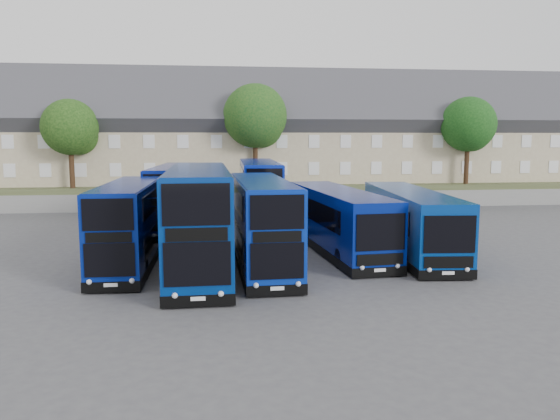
# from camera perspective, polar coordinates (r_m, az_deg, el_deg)

# --- Properties ---
(ground) EXTENTS (120.00, 120.00, 0.00)m
(ground) POSITION_cam_1_polar(r_m,az_deg,el_deg) (25.05, -2.60, -7.12)
(ground) COLOR #46464B
(ground) RESTS_ON ground
(retaining_wall) EXTENTS (70.00, 0.40, 1.50)m
(retaining_wall) POSITION_cam_1_polar(r_m,az_deg,el_deg) (48.52, -4.78, 0.92)
(retaining_wall) COLOR slate
(retaining_wall) RESTS_ON ground
(earth_bank) EXTENTS (80.00, 20.00, 2.00)m
(earth_bank) POSITION_cam_1_polar(r_m,az_deg,el_deg) (58.43, -5.17, 2.29)
(earth_bank) COLOR #484C2A
(earth_bank) RESTS_ON ground
(terrace_row) EXTENTS (66.00, 10.40, 11.20)m
(terrace_row) POSITION_cam_1_polar(r_m,az_deg,el_deg) (54.72, 1.25, 7.83)
(terrace_row) COLOR tan
(terrace_row) RESTS_ON earth_bank
(dd_front_left) EXTENTS (2.50, 10.31, 4.08)m
(dd_front_left) POSITION_cam_1_polar(r_m,az_deg,el_deg) (28.01, -15.43, -1.63)
(dd_front_left) COLOR navy
(dd_front_left) RESTS_ON ground
(dd_front_mid) EXTENTS (2.97, 12.30, 4.87)m
(dd_front_mid) POSITION_cam_1_polar(r_m,az_deg,el_deg) (26.31, -8.48, -1.15)
(dd_front_mid) COLOR navy
(dd_front_mid) RESTS_ON ground
(dd_front_right) EXTENTS (2.72, 10.86, 4.29)m
(dd_front_right) POSITION_cam_1_polar(r_m,az_deg,el_deg) (26.74, -1.89, -1.56)
(dd_front_right) COLOR #082AA2
(dd_front_right) RESTS_ON ground
(dd_rear_left) EXTENTS (3.18, 11.13, 4.37)m
(dd_rear_left) POSITION_cam_1_polar(r_m,az_deg,el_deg) (38.58, -10.97, 1.18)
(dd_rear_left) COLOR navy
(dd_rear_left) RESTS_ON ground
(dd_rear_right) EXTENTS (2.93, 11.57, 4.57)m
(dd_rear_right) POSITION_cam_1_polar(r_m,az_deg,el_deg) (40.54, -2.17, 1.76)
(dd_rear_right) COLOR #0922A5
(dd_rear_right) RESTS_ON ground
(coach_east_a) EXTENTS (3.69, 12.78, 3.45)m
(coach_east_a) POSITION_cam_1_polar(r_m,az_deg,el_deg) (30.76, 6.06, -1.18)
(coach_east_a) COLOR navy
(coach_east_a) RESTS_ON ground
(coach_east_b) EXTENTS (3.65, 12.75, 3.44)m
(coach_east_b) POSITION_cam_1_polar(r_m,az_deg,el_deg) (31.03, 13.42, -1.28)
(coach_east_b) COLOR navy
(coach_east_b) RESTS_ON ground
(tree_west) EXTENTS (4.80, 4.80, 7.65)m
(tree_west) POSITION_cam_1_polar(r_m,az_deg,el_deg) (50.71, -20.91, 7.87)
(tree_west) COLOR #382314
(tree_west) RESTS_ON earth_bank
(tree_mid) EXTENTS (5.76, 5.76, 9.18)m
(tree_mid) POSITION_cam_1_polar(r_m,az_deg,el_deg) (49.95, -2.45, 9.53)
(tree_mid) COLOR #382314
(tree_mid) RESTS_ON earth_bank
(tree_east) EXTENTS (5.12, 5.12, 8.16)m
(tree_east) POSITION_cam_1_polar(r_m,az_deg,el_deg) (54.79, 19.17, 8.24)
(tree_east) COLOR #382314
(tree_east) RESTS_ON earth_bank
(tree_far) EXTENTS (5.44, 5.44, 8.67)m
(tree_far) POSITION_cam_1_polar(r_m,az_deg,el_deg) (63.76, 21.29, 8.30)
(tree_far) COLOR #382314
(tree_far) RESTS_ON earth_bank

